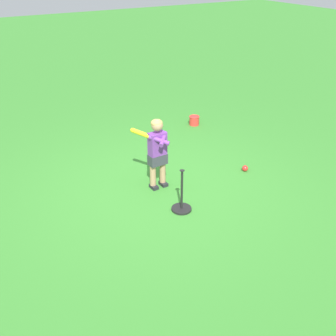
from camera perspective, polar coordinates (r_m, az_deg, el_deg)
ground_plane at (r=6.17m, az=-1.27°, el=-2.75°), size 40.00×40.00×0.00m
child_batter at (r=5.90m, az=-1.57°, el=2.88°), size 0.45×0.56×1.08m
play_ball_by_bucket at (r=6.72m, az=10.73°, el=-0.04°), size 0.10×0.10×0.10m
batting_tee at (r=5.61m, az=1.91°, el=-4.97°), size 0.28×0.28×0.62m
toy_bucket at (r=8.42m, az=3.69°, el=6.67°), size 0.22×0.22×0.19m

